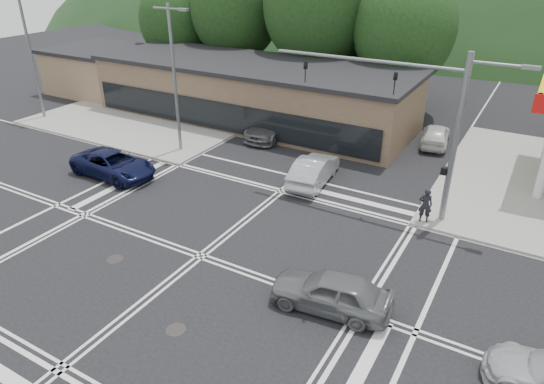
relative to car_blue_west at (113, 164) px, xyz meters
The scene contains 19 objects.
ground 10.19m from the car_blue_west, 23.59° to the right, with size 120.00×120.00×0.00m, color black.
sidewalk_nw 12.34m from the car_blue_west, 117.47° to the left, with size 16.00×16.00×0.15m, color gray.
commercial_row 13.06m from the car_blue_west, 84.18° to the left, with size 24.00×8.00×4.00m, color brown.
commercial_nw 19.59m from the car_blue_west, 138.63° to the left, with size 8.00×7.00×3.60m, color #846B4F.
hill_north 86.44m from the car_blue_west, 83.81° to the left, with size 252.00×126.00×140.00m, color #193317.
tree_n_a 21.45m from the car_blue_west, 103.22° to the left, with size 8.00×8.00×11.75m.
tree_n_b 21.40m from the car_blue_west, 80.55° to the left, with size 9.00×9.00×12.98m.
tree_n_c 23.17m from the car_blue_west, 62.63° to the left, with size 7.60×7.60×10.87m.
tree_n_d 22.33m from the car_blue_west, 119.44° to the left, with size 6.80×6.80×9.76m.
tree_n_e 25.83m from the car_blue_west, 73.00° to the left, with size 8.40×8.40×11.98m.
streetlight_nw 6.61m from the car_blue_west, 79.92° to the left, with size 2.50×0.25×9.00m.
streetlight_w 14.22m from the car_blue_west, 158.66° to the left, with size 2.50×0.25×9.00m.
signal_mast_ne 17.33m from the car_blue_west, 14.25° to the left, with size 11.65×0.30×8.00m.
car_blue_west is the anchor object (origin of this frame).
car_grey_center 16.06m from the car_blue_west, 15.78° to the right, with size 1.77×4.40×1.50m, color slate.
car_queue_a 11.43m from the car_blue_west, 25.54° to the left, with size 1.63×4.67×1.54m, color #A1A3A7.
car_queue_b 20.55m from the car_blue_west, 43.85° to the left, with size 1.68×4.19×1.43m, color silver.
car_northbound 11.36m from the car_blue_west, 66.10° to the left, with size 2.27×5.57×1.62m, color #555659.
pedestrian 17.17m from the car_blue_west, 11.53° to the left, with size 0.63×0.41×1.72m, color black.
Camera 1 is at (11.26, -13.40, 11.77)m, focal length 32.00 mm.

